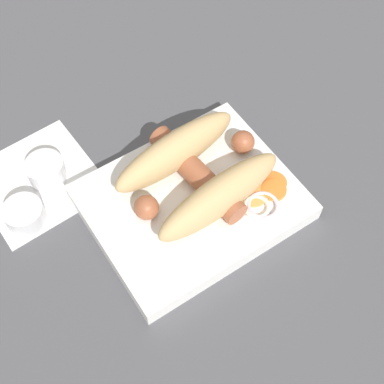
# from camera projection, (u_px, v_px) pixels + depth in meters

# --- Properties ---
(ground_plane) EXTENTS (3.00, 3.00, 0.00)m
(ground_plane) POSITION_uv_depth(u_px,v_px,m) (192.00, 208.00, 0.64)
(ground_plane) COLOR #4C4C51
(food_tray) EXTENTS (0.23, 0.19, 0.03)m
(food_tray) POSITION_uv_depth(u_px,v_px,m) (192.00, 202.00, 0.63)
(food_tray) COLOR white
(food_tray) RESTS_ON ground_plane
(bread_roll) EXTENTS (0.18, 0.14, 0.05)m
(bread_roll) POSITION_uv_depth(u_px,v_px,m) (197.00, 173.00, 0.61)
(bread_roll) COLOR tan
(bread_roll) RESTS_ON food_tray
(sausage) EXTENTS (0.17, 0.15, 0.03)m
(sausage) POSITION_uv_depth(u_px,v_px,m) (197.00, 173.00, 0.62)
(sausage) COLOR #9E5638
(sausage) RESTS_ON food_tray
(pickled_veggies) EXTENTS (0.07, 0.06, 0.01)m
(pickled_veggies) POSITION_uv_depth(u_px,v_px,m) (261.00, 198.00, 0.61)
(pickled_veggies) COLOR orange
(pickled_veggies) RESTS_ON food_tray
(napkin) EXTENTS (0.14, 0.14, 0.00)m
(napkin) POSITION_uv_depth(u_px,v_px,m) (37.00, 180.00, 0.66)
(napkin) COLOR white
(napkin) RESTS_ON ground_plane
(condiment_cup_near) EXTENTS (0.05, 0.05, 0.03)m
(condiment_cup_near) POSITION_uv_depth(u_px,v_px,m) (46.00, 171.00, 0.65)
(condiment_cup_near) COLOR white
(condiment_cup_near) RESTS_ON ground_plane
(condiment_cup_far) EXTENTS (0.05, 0.05, 0.03)m
(condiment_cup_far) POSITION_uv_depth(u_px,v_px,m) (25.00, 216.00, 0.62)
(condiment_cup_far) COLOR white
(condiment_cup_far) RESTS_ON ground_plane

